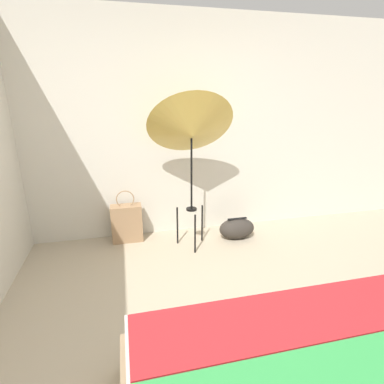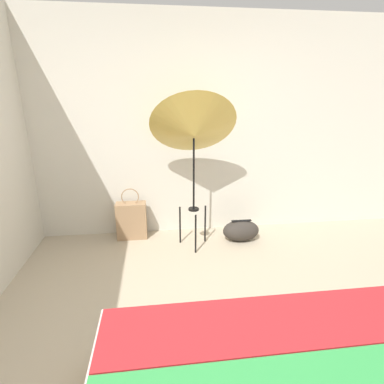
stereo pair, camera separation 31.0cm
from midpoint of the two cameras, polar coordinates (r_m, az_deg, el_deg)
ground_plane at (r=2.28m, az=7.94°, el=-30.85°), size 14.00×14.00×0.00m
wall_back at (r=3.66m, az=-0.01°, el=11.74°), size 8.00×0.05×2.60m
photo_umbrella at (r=3.20m, az=3.18°, el=11.55°), size 0.93×0.76×1.75m
tote_bag at (r=3.73m, az=-9.11°, el=-5.36°), size 0.36×0.17×0.64m
duffel_bag at (r=3.74m, az=11.67°, el=-7.26°), size 0.44×0.26×0.26m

